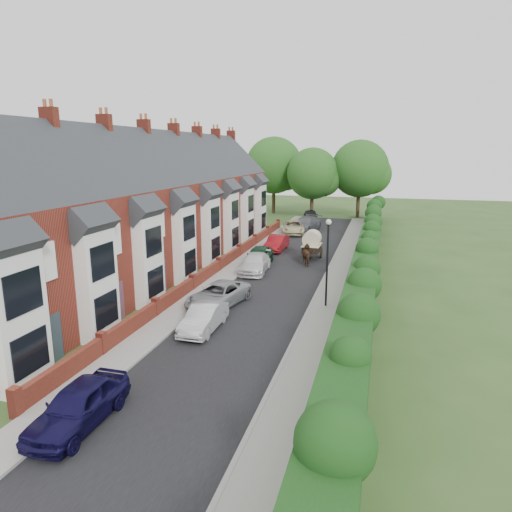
{
  "coord_description": "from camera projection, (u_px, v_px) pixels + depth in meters",
  "views": [
    {
      "loc": [
        6.23,
        -21.2,
        8.86
      ],
      "look_at": [
        -1.49,
        6.52,
        2.2
      ],
      "focal_mm": 32.0,
      "sensor_mm": 36.0,
      "label": 1
    }
  ],
  "objects": [
    {
      "name": "car_grey",
      "position": [
        306.0,
        224.0,
        51.46
      ],
      "size": [
        3.38,
        5.82,
        1.59
      ],
      "primitive_type": "imported",
      "rotation": [
        0.0,
        0.0,
        -0.23
      ],
      "color": "#5C5D64",
      "rests_on": "ground"
    },
    {
      "name": "tree_far_back",
      "position": [
        277.0,
        167.0,
        64.7
      ],
      "size": [
        8.4,
        8.0,
        10.82
      ],
      "color": "#332316",
      "rests_on": "ground"
    },
    {
      "name": "tree_far_left",
      "position": [
        315.0,
        175.0,
        60.54
      ],
      "size": [
        7.14,
        6.8,
        9.29
      ],
      "color": "#332316",
      "rests_on": "ground"
    },
    {
      "name": "road",
      "position": [
        285.0,
        272.0,
        33.98
      ],
      "size": [
        6.0,
        58.0,
        0.02
      ],
      "primitive_type": "cube",
      "color": "black",
      "rests_on": "ground"
    },
    {
      "name": "garden_wall_row",
      "position": [
        219.0,
        265.0,
        34.2
      ],
      "size": [
        0.35,
        40.35,
        1.1
      ],
      "color": "maroon",
      "rests_on": "ground"
    },
    {
      "name": "car_beige",
      "position": [
        294.0,
        227.0,
        49.71
      ],
      "size": [
        3.2,
        5.5,
        1.44
      ],
      "primitive_type": "imported",
      "rotation": [
        0.0,
        0.0,
        0.16
      ],
      "color": "beige",
      "rests_on": "ground"
    },
    {
      "name": "car_white",
      "position": [
        255.0,
        263.0,
        33.96
      ],
      "size": [
        2.19,
        4.74,
        1.34
      ],
      "primitive_type": "imported",
      "rotation": [
        0.0,
        0.0,
        0.07
      ],
      "color": "silver",
      "rests_on": "ground"
    },
    {
      "name": "car_navy",
      "position": [
        79.0,
        405.0,
        14.95
      ],
      "size": [
        1.7,
        4.21,
        1.43
      ],
      "primitive_type": "imported",
      "rotation": [
        0.0,
        0.0,
        0.0
      ],
      "color": "#0F0B34",
      "rests_on": "ground"
    },
    {
      "name": "ground",
      "position": [
        250.0,
        327.0,
        23.52
      ],
      "size": [
        140.0,
        140.0,
        0.0
      ],
      "primitive_type": "plane",
      "color": "#2D4C1E",
      "rests_on": "ground"
    },
    {
      "name": "car_green",
      "position": [
        259.0,
        256.0,
        36.14
      ],
      "size": [
        1.87,
        4.38,
        1.47
      ],
      "primitive_type": "imported",
      "rotation": [
        0.0,
        0.0,
        0.03
      ],
      "color": "#10361E",
      "rests_on": "ground"
    },
    {
      "name": "terrace_row",
      "position": [
        150.0,
        210.0,
        34.72
      ],
      "size": [
        9.05,
        40.5,
        11.5
      ],
      "color": "maroon",
      "rests_on": "ground"
    },
    {
      "name": "kerb_house_side",
      "position": [
        246.0,
        269.0,
        34.76
      ],
      "size": [
        0.18,
        58.0,
        0.13
      ],
      "primitive_type": "cube",
      "color": "#989892",
      "rests_on": "ground"
    },
    {
      "name": "pavement_house_side",
      "position": [
        236.0,
        268.0,
        34.97
      ],
      "size": [
        1.7,
        58.0,
        0.12
      ],
      "primitive_type": "cube",
      "color": "gray",
      "rests_on": "ground"
    },
    {
      "name": "car_silver_a",
      "position": [
        204.0,
        318.0,
        22.91
      ],
      "size": [
        1.39,
        3.94,
        1.3
      ],
      "primitive_type": "imported",
      "rotation": [
        0.0,
        0.0,
        0.01
      ],
      "color": "#BCBDC2",
      "rests_on": "ground"
    },
    {
      "name": "horse",
      "position": [
        308.0,
        255.0,
        36.07
      ],
      "size": [
        1.55,
        2.07,
        1.59
      ],
      "primitive_type": "imported",
      "rotation": [
        0.0,
        0.0,
        3.56
      ],
      "color": "#452B19",
      "rests_on": "ground"
    },
    {
      "name": "horse_cart",
      "position": [
        312.0,
        243.0,
        37.85
      ],
      "size": [
        1.53,
        3.39,
        2.44
      ],
      "color": "black",
      "rests_on": "ground"
    },
    {
      "name": "kerb_hedge_side",
      "position": [
        326.0,
        275.0,
        33.17
      ],
      "size": [
        0.18,
        58.0,
        0.13
      ],
      "primitive_type": "cube",
      "color": "#989892",
      "rests_on": "ground"
    },
    {
      "name": "hedge",
      "position": [
        367.0,
        256.0,
        32.07
      ],
      "size": [
        2.1,
        58.0,
        2.85
      ],
      "color": "#153912",
      "rests_on": "ground"
    },
    {
      "name": "pavement_hedge_side",
      "position": [
        340.0,
        276.0,
        32.89
      ],
      "size": [
        2.2,
        58.0,
        0.12
      ],
      "primitive_type": "cube",
      "color": "gray",
      "rests_on": "ground"
    },
    {
      "name": "car_black",
      "position": [
        311.0,
        216.0,
        58.19
      ],
      "size": [
        2.64,
        4.77,
        1.53
      ],
      "primitive_type": "imported",
      "rotation": [
        0.0,
        0.0,
        0.19
      ],
      "color": "black",
      "rests_on": "ground"
    },
    {
      "name": "tree_far_right",
      "position": [
        363.0,
        170.0,
        60.7
      ],
      "size": [
        7.98,
        7.6,
        10.31
      ],
      "color": "#332316",
      "rests_on": "ground"
    },
    {
      "name": "car_red",
      "position": [
        277.0,
        243.0,
        41.3
      ],
      "size": [
        1.54,
        4.23,
        1.38
      ],
      "primitive_type": "imported",
      "rotation": [
        0.0,
        0.0,
        -0.02
      ],
      "color": "maroon",
      "rests_on": "ground"
    },
    {
      "name": "car_silver_b",
      "position": [
        218.0,
        295.0,
        26.57
      ],
      "size": [
        3.13,
        5.17,
        1.34
      ],
      "primitive_type": "imported",
      "rotation": [
        0.0,
        0.0,
        -0.2
      ],
      "color": "#95979B",
      "rests_on": "ground"
    },
    {
      "name": "lamppost",
      "position": [
        328.0,
        252.0,
        25.65
      ],
      "size": [
        0.32,
        0.32,
        5.16
      ],
      "color": "black",
      "rests_on": "ground"
    }
  ]
}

